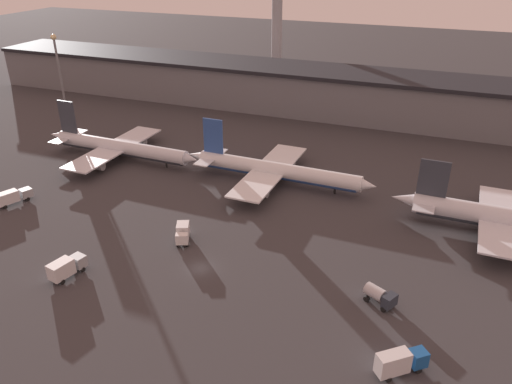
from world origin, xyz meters
name	(u,v)px	position (x,y,z in m)	size (l,w,h in m)	color
ground	(200,268)	(0.00, 0.00, 0.00)	(600.00, 600.00, 0.00)	#383538
terminal_building	(332,92)	(0.00, 95.28, 7.35)	(258.84, 22.56, 14.60)	slate
airplane_0	(119,147)	(-42.67, 36.62, 3.28)	(46.59, 33.01, 14.05)	silver
airplane_1	(275,170)	(0.65, 37.85, 3.29)	(47.53, 33.30, 13.93)	white
airplane_2	(512,220)	(51.56, 31.74, 3.70)	(46.59, 28.88, 13.65)	silver
service_vehicle_0	(183,233)	(-7.19, 6.81, 1.88)	(4.12, 5.40, 3.43)	white
service_vehicle_1	(400,362)	(35.83, -11.83, 2.10)	(6.88, 6.25, 3.82)	#195199
service_vehicle_2	(66,267)	(-20.29, -10.61, 1.93)	(3.78, 6.99, 3.49)	#9EA3A8
service_vehicle_3	(380,295)	(31.12, 1.84, 1.63)	(5.58, 4.40, 2.81)	#282D38
service_vehicle_5	(12,197)	(-49.59, 6.51, 1.81)	(4.92, 8.13, 3.20)	#9EA3A8
lamp_post_0	(59,66)	(-80.45, 60.57, 16.66)	(1.80, 1.80, 26.38)	slate
control_tower	(277,14)	(-36.86, 144.90, 24.41)	(9.00, 9.00, 41.95)	#99999E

